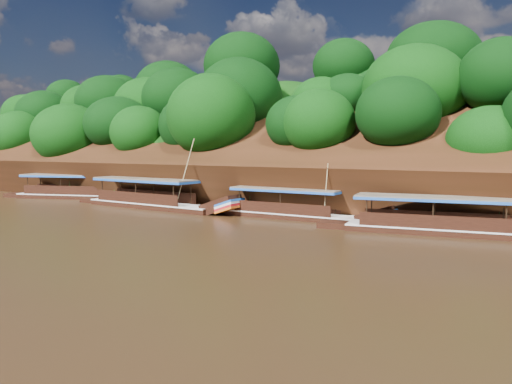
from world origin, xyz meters
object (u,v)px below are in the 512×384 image
at_px(boat_2, 159,202).
at_px(boat_3, 79,193).
at_px(boat_0, 459,227).
at_px(boat_1, 302,213).

height_order(boat_2, boat_3, boat_2).
xyz_separation_m(boat_0, boat_1, (-10.84, 0.84, -0.01)).
height_order(boat_1, boat_2, boat_2).
distance_m(boat_0, boat_1, 10.88).
xyz_separation_m(boat_1, boat_3, (-25.98, 0.85, 0.06)).
relative_size(boat_1, boat_2, 0.80).
height_order(boat_0, boat_1, boat_0).
relative_size(boat_0, boat_1, 1.09).
xyz_separation_m(boat_2, boat_3, (-12.81, 1.85, -0.01)).
distance_m(boat_2, boat_3, 12.94).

